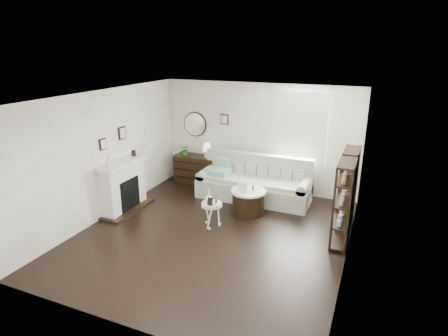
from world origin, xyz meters
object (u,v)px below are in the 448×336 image
at_px(sofa, 254,185).
at_px(drum_table, 248,201).
at_px(dresser, 196,169).
at_px(pedestal_table, 212,205).

xyz_separation_m(sofa, drum_table, (0.15, -0.86, -0.07)).
relative_size(sofa, dresser, 2.34).
relative_size(sofa, drum_table, 3.49).
height_order(drum_table, pedestal_table, drum_table).
height_order(dresser, pedestal_table, dresser).
height_order(sofa, drum_table, sofa).
distance_m(drum_table, pedestal_table, 1.04).
xyz_separation_m(sofa, dresser, (-1.78, 0.39, 0.04)).
relative_size(sofa, pedestal_table, 5.19).
xyz_separation_m(dresser, drum_table, (1.92, -1.24, -0.11)).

